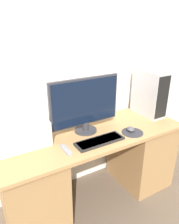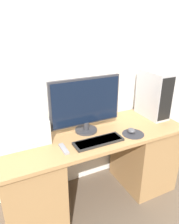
{
  "view_description": "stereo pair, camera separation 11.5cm",
  "coord_description": "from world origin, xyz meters",
  "views": [
    {
      "loc": [
        -0.85,
        -1.1,
        1.6
      ],
      "look_at": [
        -0.04,
        0.29,
        0.91
      ],
      "focal_mm": 35.0,
      "sensor_mm": 36.0,
      "label": 1
    },
    {
      "loc": [
        -0.75,
        -1.15,
        1.6
      ],
      "look_at": [
        -0.04,
        0.29,
        0.91
      ],
      "focal_mm": 35.0,
      "sensor_mm": 36.0,
      "label": 2
    }
  ],
  "objects": [
    {
      "name": "remote_control",
      "position": [
        -0.32,
        0.16,
        0.72
      ],
      "size": [
        0.04,
        0.15,
        0.02
      ],
      "color": "gray",
      "rests_on": "desk"
    },
    {
      "name": "mousepad",
      "position": [
        0.29,
        0.13,
        0.71
      ],
      "size": [
        0.18,
        0.18,
        0.0
      ],
      "color": "#2D2D33",
      "rests_on": "desk"
    },
    {
      "name": "computer_tower",
      "position": [
        0.68,
        0.36,
        0.93
      ],
      "size": [
        0.17,
        0.34,
        0.45
      ],
      "color": "#B2B2B7",
      "rests_on": "desk"
    },
    {
      "name": "printer",
      "position": [
        -0.57,
        0.42,
        0.81
      ],
      "size": [
        0.39,
        0.27,
        0.19
      ],
      "color": "beige",
      "rests_on": "desk"
    },
    {
      "name": "wall_back",
      "position": [
        0.0,
        0.64,
        1.35
      ],
      "size": [
        6.4,
        0.05,
        2.7
      ],
      "color": "white",
      "rests_on": "ground_plane"
    },
    {
      "name": "monitor",
      "position": [
        -0.04,
        0.36,
        0.96
      ],
      "size": [
        0.62,
        0.19,
        0.47
      ],
      "color": "#333338",
      "rests_on": "desk"
    },
    {
      "name": "desk",
      "position": [
        0.0,
        0.29,
        0.37
      ],
      "size": [
        1.61,
        0.59,
        0.71
      ],
      "color": "tan",
      "rests_on": "ground_plane"
    },
    {
      "name": "ground_plane",
      "position": [
        0.0,
        0.0,
        0.0
      ],
      "size": [
        12.0,
        12.0,
        0.0
      ],
      "primitive_type": "plane",
      "color": "brown"
    },
    {
      "name": "mouse",
      "position": [
        0.29,
        0.16,
        0.73
      ],
      "size": [
        0.06,
        0.07,
        0.04
      ],
      "color": "#4C4C51",
      "rests_on": "mousepad"
    },
    {
      "name": "keyboard",
      "position": [
        -0.04,
        0.14,
        0.72
      ],
      "size": [
        0.4,
        0.13,
        0.02
      ],
      "color": "black",
      "rests_on": "desk"
    }
  ]
}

